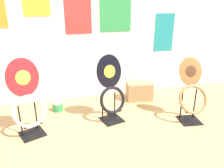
# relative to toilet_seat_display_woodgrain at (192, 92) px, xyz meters

# --- Properties ---
(ground_plane) EXTENTS (14.00, 14.00, 0.00)m
(ground_plane) POSITION_rel_toilet_seat_display_woodgrain_xyz_m (-0.98, -0.73, -0.42)
(ground_plane) COLOR tan
(wall_back) EXTENTS (8.00, 0.07, 2.60)m
(wall_back) POSITION_rel_toilet_seat_display_woodgrain_xyz_m (-0.98, 1.22, 0.88)
(wall_back) COLOR silver
(wall_back) RESTS_ON ground_plane
(toilet_seat_display_woodgrain) EXTENTS (0.43, 0.41, 0.87)m
(toilet_seat_display_woodgrain) POSITION_rel_toilet_seat_display_woodgrain_xyz_m (0.00, 0.00, 0.00)
(toilet_seat_display_woodgrain) COLOR black
(toilet_seat_display_woodgrain) RESTS_ON ground_plane
(toilet_seat_display_crimson_swirl) EXTENTS (0.44, 0.36, 0.96)m
(toilet_seat_display_crimson_swirl) POSITION_rel_toilet_seat_display_woodgrain_xyz_m (-2.10, 0.20, 0.03)
(toilet_seat_display_crimson_swirl) COLOR black
(toilet_seat_display_crimson_swirl) RESTS_ON ground_plane
(toilet_seat_display_jazz_black) EXTENTS (0.42, 0.34, 0.92)m
(toilet_seat_display_jazz_black) POSITION_rel_toilet_seat_display_woodgrain_xyz_m (-1.04, 0.29, -0.00)
(toilet_seat_display_jazz_black) COLOR black
(toilet_seat_display_jazz_black) RESTS_ON ground_plane
(paint_can) EXTENTS (0.16, 0.16, 0.13)m
(paint_can) POSITION_rel_toilet_seat_display_woodgrain_xyz_m (-1.76, 0.76, -0.34)
(paint_can) COLOR #2D8E4C
(paint_can) RESTS_ON ground_plane
(storage_box) EXTENTS (0.45, 0.31, 0.30)m
(storage_box) POSITION_rel_toilet_seat_display_woodgrain_xyz_m (-0.41, 0.83, -0.27)
(storage_box) COLOR #A37F51
(storage_box) RESTS_ON ground_plane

